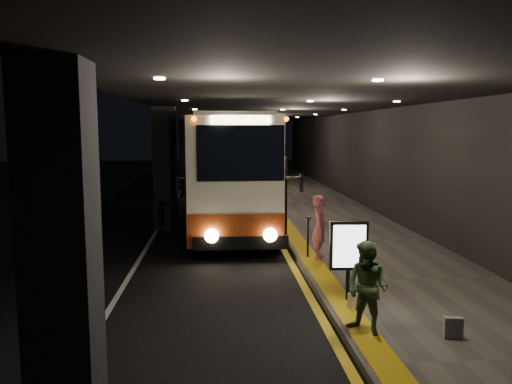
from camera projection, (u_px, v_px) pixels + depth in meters
name	position (u px, v px, depth m)	size (l,w,h in m)	color
ground	(205.00, 255.00, 14.33)	(90.00, 90.00, 0.00)	black
lane_line_white	(161.00, 223.00, 19.14)	(0.12, 50.00, 0.01)	silver
kerb_stripe_yellow	(269.00, 222.00, 19.45)	(0.18, 50.00, 0.01)	gold
sidewalk	(329.00, 219.00, 19.62)	(4.50, 50.00, 0.15)	#514C44
tactile_strip	(281.00, 218.00, 19.47)	(0.50, 50.00, 0.01)	gold
terminal_wall	(387.00, 145.00, 19.43)	(0.10, 50.00, 6.00)	black
support_columns	(165.00, 168.00, 17.90)	(0.80, 24.80, 4.40)	black
canopy	(273.00, 103.00, 18.89)	(9.00, 50.00, 0.40)	black
coach_main	(233.00, 173.00, 19.35)	(2.89, 12.78, 3.96)	beige
coach_second	(225.00, 155.00, 33.49)	(3.45, 12.67, 3.94)	beige
passenger_boarding	(320.00, 227.00, 13.27)	(0.63, 0.41, 1.72)	#B3535D
passenger_waiting_green	(367.00, 288.00, 8.39)	(0.77, 0.47, 1.58)	#48693A
bag_polka	(453.00, 328.00, 8.23)	(0.30, 0.13, 0.36)	black
bag_plain	(354.00, 300.00, 9.66)	(0.24, 0.14, 0.30)	silver
info_sign	(349.00, 247.00, 9.98)	(0.77, 0.16, 1.62)	black
stanchion_post	(308.00, 237.00, 13.44)	(0.05, 0.05, 1.09)	black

